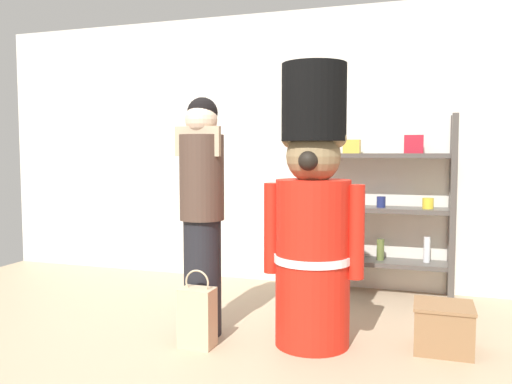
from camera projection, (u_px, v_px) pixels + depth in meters
name	position (u px, v px, depth m)	size (l,w,h in m)	color
ground_plane	(197.00, 368.00, 3.04)	(6.40, 6.40, 0.00)	tan
back_wall	(290.00, 149.00, 5.03)	(6.40, 0.12, 2.60)	silver
merchandise_shelf	(382.00, 205.00, 4.58)	(1.23, 0.35, 1.58)	#4C4742
teddy_bear_guard	(313.00, 217.00, 3.35)	(0.66, 0.50, 1.82)	red
person_shopper	(202.00, 209.00, 3.54)	(0.32, 0.30, 1.64)	black
shopping_bag	(197.00, 317.00, 3.36)	(0.22, 0.16, 0.51)	#C1AD89
display_crate	(443.00, 327.00, 3.29)	(0.37, 0.34, 0.30)	olive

